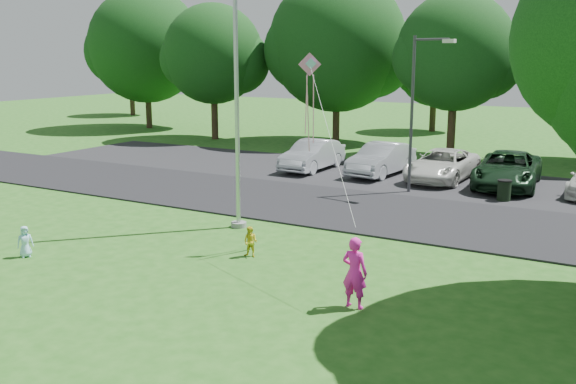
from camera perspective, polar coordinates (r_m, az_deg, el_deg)
The scene contains 12 objects.
ground at distance 15.10m, azimuth -3.90°, elevation -9.18°, with size 120.00×120.00×0.00m, color #235D18.
park_road at distance 22.79m, azimuth 8.63°, elevation -1.85°, with size 60.00×6.00×0.06m, color black.
parking_strip at distance 28.83m, azimuth 13.27°, elevation 0.90°, with size 42.00×7.00×0.06m, color black.
flagpole at distance 20.21m, azimuth -4.59°, elevation 8.36°, with size 0.50×0.50×10.00m.
street_lamp at distance 25.72m, azimuth 11.47°, elevation 7.97°, with size 1.73×0.49×6.20m.
trash_can at distance 25.58m, azimuth 18.66°, elevation 0.09°, with size 0.54×0.54×0.85m.
tree_row at distance 36.48m, azimuth 20.14°, elevation 11.77°, with size 64.35×11.94×10.88m.
parked_cars at distance 28.71m, azimuth 14.27°, elevation 2.29°, with size 14.02×5.46×1.47m.
woman at distance 14.21m, azimuth 5.94°, elevation -7.13°, with size 0.59×0.39×1.62m, color #F721AD.
child_yellow at distance 17.72m, azimuth -3.35°, elevation -4.45°, with size 0.42×0.33×0.86m, color yellow.
child_blue at distance 19.12m, azimuth -22.33°, elevation -4.10°, with size 0.43×0.28×0.88m, color #A6E4FF.
kite at distance 17.83m, azimuth 1.99°, elevation 9.74°, with size 3.27×3.81×3.70m.
Camera 1 is at (7.79, -11.71, 5.48)m, focal length 40.00 mm.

